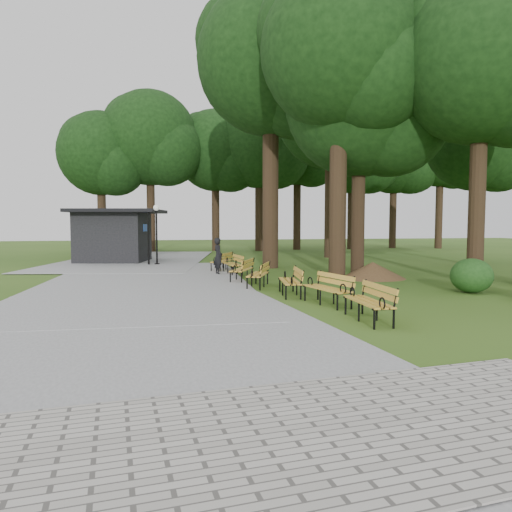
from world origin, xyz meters
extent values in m
plane|color=#315317|center=(0.00, 0.00, 0.00)|extent=(100.00, 100.00, 0.00)
cube|color=gray|center=(-4.00, 3.00, 0.03)|extent=(12.00, 38.00, 0.06)
cube|color=#9E9991|center=(-1.50, -10.50, 0.00)|extent=(8.27, 3.82, 0.02)
imported|color=black|center=(-0.79, 5.12, 0.81)|extent=(0.52, 0.67, 1.62)
cylinder|color=black|center=(-3.52, 10.43, 1.50)|extent=(0.10, 0.10, 3.00)
sphere|color=white|center=(-3.52, 10.43, 3.10)|extent=(0.32, 0.32, 0.32)
cone|color=#47301C|center=(5.22, 2.42, 0.34)|extent=(2.28, 2.28, 0.68)
cylinder|color=black|center=(3.90, 2.96, 4.20)|extent=(0.70, 0.70, 8.40)
sphere|color=black|center=(3.90, 2.96, 9.19)|extent=(6.40, 6.40, 6.40)
cylinder|color=black|center=(5.41, 4.37, 3.48)|extent=(0.60, 0.60, 6.96)
sphere|color=black|center=(5.41, 4.37, 7.61)|extent=(6.58, 6.58, 6.58)
cylinder|color=black|center=(2.16, 7.72, 4.69)|extent=(0.80, 0.80, 9.37)
sphere|color=black|center=(2.16, 7.72, 10.25)|extent=(7.29, 7.29, 7.29)
cylinder|color=black|center=(8.48, 0.50, 3.79)|extent=(0.60, 0.60, 7.58)
sphere|color=black|center=(8.48, 0.50, 8.30)|extent=(6.22, 6.22, 6.22)
cylinder|color=black|center=(7.69, 14.04, 4.32)|extent=(0.76, 0.76, 8.63)
sphere|color=black|center=(7.69, 14.04, 9.44)|extent=(7.24, 7.24, 7.24)
cylinder|color=black|center=(13.44, 7.30, 3.07)|extent=(0.56, 0.56, 6.13)
sphere|color=black|center=(13.44, 7.30, 6.71)|extent=(5.38, 5.38, 5.38)
ellipsoid|color=#193D14|center=(6.64, -1.82, 0.00)|extent=(1.32, 1.32, 1.12)
camera|label=1|loc=(-3.06, -14.92, 2.23)|focal=32.20mm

